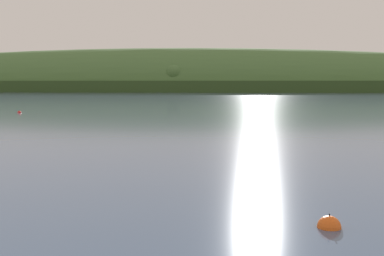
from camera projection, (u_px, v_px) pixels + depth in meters
name	position (u px, v px, depth m)	size (l,w,h in m)	color
far_shoreline_hill	(175.00, 91.00, 247.57)	(565.13, 123.15, 44.57)	#314A21
mooring_buoy_foreground	(329.00, 228.00, 14.64)	(0.74, 0.74, 0.82)	#EA5B19
mooring_buoy_midchannel	(19.00, 113.00, 70.10)	(0.55, 0.55, 0.63)	red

